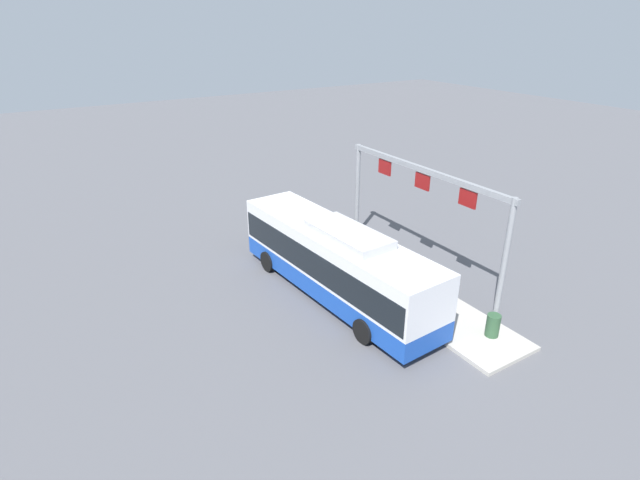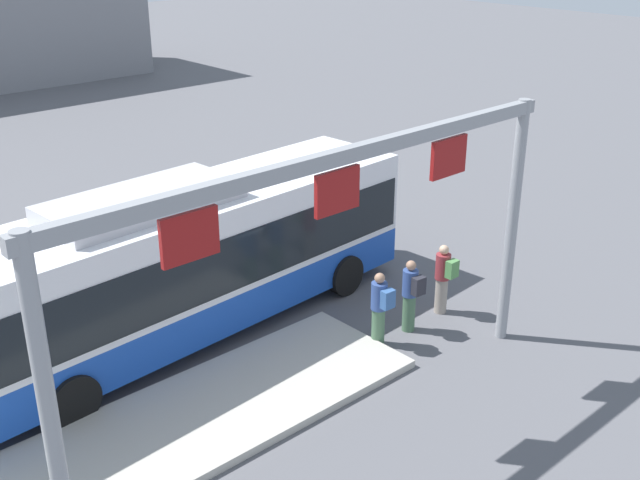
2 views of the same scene
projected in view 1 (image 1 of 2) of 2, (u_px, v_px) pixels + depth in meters
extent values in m
plane|color=#56565B|center=(335.00, 296.00, 22.13)|extent=(120.00, 120.00, 0.00)
cube|color=#B2ADA3|center=(420.00, 300.00, 21.65)|extent=(10.00, 2.80, 0.16)
cube|color=#1947AD|center=(335.00, 280.00, 21.82)|extent=(11.31, 3.21, 0.85)
cube|color=silver|center=(335.00, 252.00, 21.25)|extent=(11.31, 3.21, 1.90)
cube|color=black|center=(335.00, 256.00, 21.33)|extent=(11.09, 3.24, 1.20)
cube|color=black|center=(269.00, 215.00, 25.45)|extent=(0.18, 2.12, 1.50)
cube|color=#B7B7BC|center=(348.00, 234.00, 20.16)|extent=(4.02, 2.00, 0.36)
cube|color=orange|center=(269.00, 200.00, 25.05)|extent=(0.23, 1.75, 0.28)
cylinder|color=black|center=(268.00, 261.00, 24.10)|extent=(1.02, 0.36, 1.00)
cylinder|color=black|center=(309.00, 249.00, 25.37)|extent=(1.02, 0.36, 1.00)
cylinder|color=black|center=(364.00, 331.00, 18.78)|extent=(1.02, 0.36, 1.00)
cylinder|color=black|center=(409.00, 311.00, 20.05)|extent=(1.02, 0.36, 1.00)
cylinder|color=gray|center=(333.00, 235.00, 27.20)|extent=(0.28, 0.28, 0.85)
cylinder|color=maroon|center=(334.00, 223.00, 26.90)|extent=(0.34, 0.34, 0.60)
sphere|color=tan|center=(334.00, 216.00, 26.73)|extent=(0.22, 0.22, 0.22)
cube|color=#4C8447|center=(338.00, 221.00, 27.01)|extent=(0.28, 0.18, 0.40)
cylinder|color=#476B4C|center=(347.00, 242.00, 26.32)|extent=(0.31, 0.31, 0.85)
cylinder|color=#334C8C|center=(347.00, 230.00, 26.02)|extent=(0.37, 0.37, 0.60)
sphere|color=#9E755B|center=(347.00, 222.00, 25.85)|extent=(0.22, 0.22, 0.22)
cube|color=#26262D|center=(351.00, 228.00, 26.11)|extent=(0.30, 0.21, 0.40)
cylinder|color=#476B4C|center=(357.00, 249.00, 25.58)|extent=(0.29, 0.29, 0.85)
cylinder|color=#334C8C|center=(357.00, 236.00, 25.28)|extent=(0.36, 0.36, 0.60)
sphere|color=#9E755B|center=(357.00, 228.00, 25.11)|extent=(0.22, 0.22, 0.22)
cube|color=#335993|center=(361.00, 234.00, 25.38)|extent=(0.29, 0.19, 0.40)
cylinder|color=gray|center=(505.00, 260.00, 19.51)|extent=(0.24, 0.24, 5.20)
cylinder|color=gray|center=(357.00, 191.00, 27.16)|extent=(0.24, 0.24, 5.20)
cube|color=gray|center=(423.00, 170.00, 22.33)|extent=(10.27, 0.20, 0.24)
cube|color=maroon|center=(468.00, 198.00, 20.45)|extent=(0.90, 0.08, 0.70)
cube|color=maroon|center=(422.00, 181.00, 22.55)|extent=(0.90, 0.08, 0.70)
cube|color=maroon|center=(385.00, 167.00, 24.66)|extent=(0.90, 0.08, 0.70)
cylinder|color=#2D5133|center=(493.00, 325.00, 18.93)|extent=(0.52, 0.52, 0.90)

